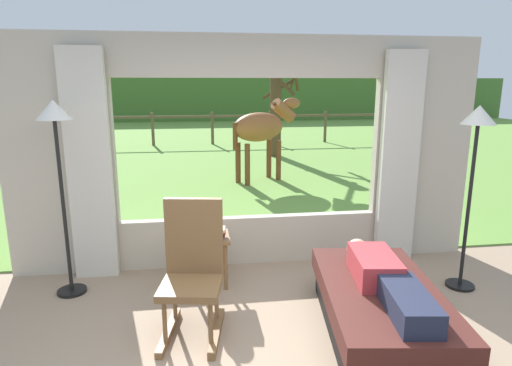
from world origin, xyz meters
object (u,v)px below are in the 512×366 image
book_stack (216,232)px  horse (262,127)px  potted_plant (199,217)px  floor_lamp_right (476,143)px  reclining_person (384,277)px  side_table (208,245)px  rocking_chair (193,269)px  pasture_tree (277,106)px  floor_lamp_left (57,140)px  recliner_sofa (379,309)px

book_stack → horse: bearing=75.8°
potted_plant → floor_lamp_right: floor_lamp_right is taller
reclining_person → horse: bearing=98.7°
side_table → horse: size_ratio=0.30×
rocking_chair → horse: 5.79m
pasture_tree → potted_plant: bearing=-106.4°
rocking_chair → pasture_tree: size_ratio=0.37×
rocking_chair → horse: (1.44, 5.57, 0.61)m
potted_plant → reclining_person: bearing=-40.4°
reclining_person → rocking_chair: (-1.52, 0.33, 0.02)m
rocking_chair → floor_lamp_left: size_ratio=0.59×
recliner_sofa → reclining_person: (0.00, -0.05, 0.30)m
rocking_chair → horse: size_ratio=0.65×
floor_lamp_left → horse: size_ratio=1.10×
potted_plant → recliner_sofa: bearing=-39.3°
floor_lamp_left → floor_lamp_right: size_ratio=1.03×
recliner_sofa → side_table: 1.79m
side_table → book_stack: book_stack is taller
side_table → floor_lamp_right: bearing=-9.8°
horse → potted_plant: bearing=-46.7°
rocking_chair → book_stack: rocking_chair is taller
side_table → floor_lamp_left: bearing=-179.4°
floor_lamp_right → horse: bearing=103.8°
side_table → book_stack: bearing=-34.7°
rocking_chair → potted_plant: size_ratio=3.50×
rocking_chair → floor_lamp_right: (2.71, 0.41, 0.94)m
recliner_sofa → book_stack: (-1.29, 1.07, 0.36)m
floor_lamp_left → floor_lamp_right: floor_lamp_left is taller
reclining_person → floor_lamp_left: bearing=164.9°
potted_plant → floor_lamp_left: bearing=-176.7°
book_stack → floor_lamp_right: bearing=-8.8°
recliner_sofa → book_stack: book_stack is taller
potted_plant → rocking_chair: bearing=-94.2°
potted_plant → pasture_tree: (2.30, 7.82, 0.73)m
recliner_sofa → floor_lamp_right: bearing=37.9°
recliner_sofa → reclining_person: bearing=-82.1°
side_table → floor_lamp_left: 1.75m
reclining_person → side_table: 1.81m
rocking_chair → pasture_tree: bearing=84.9°
floor_lamp_left → book_stack: bearing=-1.8°
reclining_person → floor_lamp_right: size_ratio=0.78×
recliner_sofa → side_table: bearing=148.5°
recliner_sofa → floor_lamp_left: (-2.73, 1.11, 1.31)m
side_table → floor_lamp_right: (2.56, -0.44, 1.06)m
book_stack → floor_lamp_left: (-1.45, 0.04, 0.96)m
recliner_sofa → horse: 5.93m
rocking_chair → floor_lamp_left: floor_lamp_left is taller
rocking_chair → side_table: (0.15, 0.85, -0.12)m
reclining_person → floor_lamp_left: floor_lamp_left is taller
floor_lamp_right → horse: (-1.26, 5.17, -0.33)m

